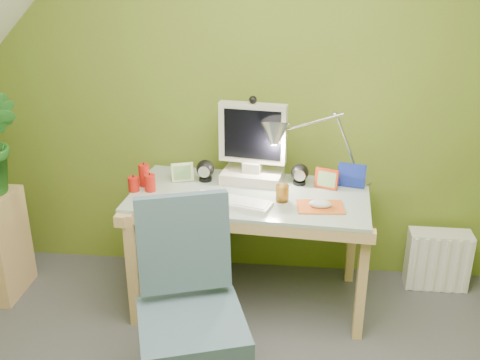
# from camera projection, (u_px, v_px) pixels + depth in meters

# --- Properties ---
(wall_back) EXTENTS (3.20, 0.01, 2.40)m
(wall_back) POSITION_uv_depth(u_px,v_px,m) (250.00, 85.00, 3.26)
(wall_back) COLOR olive
(wall_back) RESTS_ON floor
(desk) EXTENTS (1.34, 0.74, 0.69)m
(desk) POSITION_uv_depth(u_px,v_px,m) (249.00, 249.00, 3.21)
(desk) COLOR tan
(desk) RESTS_ON floor
(monitor) EXTENTS (0.42, 0.28, 0.54)m
(monitor) POSITION_uv_depth(u_px,v_px,m) (253.00, 137.00, 3.13)
(monitor) COLOR beige
(monitor) RESTS_ON desk
(speaker_left) EXTENTS (0.11, 0.11, 0.13)m
(speaker_left) POSITION_uv_depth(u_px,v_px,m) (205.00, 170.00, 3.22)
(speaker_left) COLOR black
(speaker_left) RESTS_ON desk
(speaker_right) EXTENTS (0.11, 0.11, 0.12)m
(speaker_right) POSITION_uv_depth(u_px,v_px,m) (300.00, 174.00, 3.17)
(speaker_right) COLOR black
(speaker_right) RESTS_ON desk
(keyboard) EXTENTS (0.44, 0.24, 0.02)m
(keyboard) POSITION_uv_depth(u_px,v_px,m) (232.00, 202.00, 2.95)
(keyboard) COLOR white
(keyboard) RESTS_ON desk
(mousepad) EXTENTS (0.25, 0.19, 0.01)m
(mousepad) POSITION_uv_depth(u_px,v_px,m) (320.00, 207.00, 2.91)
(mousepad) COLOR #C7581F
(mousepad) RESTS_ON desk
(mouse) EXTENTS (0.13, 0.10, 0.04)m
(mouse) POSITION_uv_depth(u_px,v_px,m) (320.00, 204.00, 2.90)
(mouse) COLOR silver
(mouse) RESTS_ON mousepad
(amber_tumbler) EXTENTS (0.08, 0.08, 0.09)m
(amber_tumbler) POSITION_uv_depth(u_px,v_px,m) (282.00, 193.00, 2.97)
(amber_tumbler) COLOR #965D15
(amber_tumbler) RESTS_ON desk
(candle_cluster) EXTENTS (0.20, 0.18, 0.13)m
(candle_cluster) POSITION_uv_depth(u_px,v_px,m) (142.00, 178.00, 3.11)
(candle_cluster) COLOR red
(candle_cluster) RESTS_ON desk
(photo_frame_red) EXTENTS (0.13, 0.06, 0.11)m
(photo_frame_red) POSITION_uv_depth(u_px,v_px,m) (327.00, 179.00, 3.12)
(photo_frame_red) COLOR #B22F13
(photo_frame_red) RESTS_ON desk
(photo_frame_blue) EXTENTS (0.15, 0.06, 0.13)m
(photo_frame_blue) POSITION_uv_depth(u_px,v_px,m) (352.00, 175.00, 3.14)
(photo_frame_blue) COLOR navy
(photo_frame_blue) RESTS_ON desk
(photo_frame_green) EXTENTS (0.13, 0.06, 0.11)m
(photo_frame_green) POSITION_uv_depth(u_px,v_px,m) (182.00, 172.00, 3.22)
(photo_frame_green) COLOR beige
(photo_frame_green) RESTS_ON desk
(desk_lamp) EXTENTS (0.62, 0.34, 0.63)m
(desk_lamp) POSITION_uv_depth(u_px,v_px,m) (334.00, 132.00, 3.08)
(desk_lamp) COLOR #BABABF
(desk_lamp) RESTS_ON desk
(task_chair) EXTENTS (0.64, 0.64, 0.92)m
(task_chair) POSITION_uv_depth(u_px,v_px,m) (192.00, 325.00, 2.38)
(task_chair) COLOR #3D5465
(task_chair) RESTS_ON floor
(radiator) EXTENTS (0.37, 0.15, 0.37)m
(radiator) POSITION_uv_depth(u_px,v_px,m) (438.00, 260.00, 3.41)
(radiator) COLOR silver
(radiator) RESTS_ON floor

